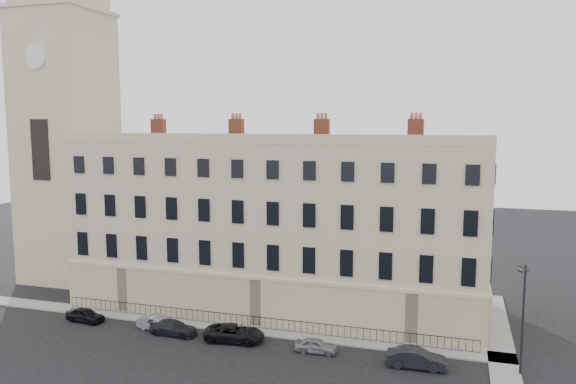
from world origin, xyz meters
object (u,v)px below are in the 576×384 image
car_a (85,315)px  car_d (234,333)px  car_e (316,345)px  car_c (174,328)px  car_f (416,358)px  streetlamp (523,315)px  car_b (158,323)px

car_a → car_d: 13.65m
car_e → car_c: bearing=87.8°
car_e → car_f: 7.21m
car_c → streetlamp: bearing=-88.2°
car_c → car_e: size_ratio=1.26×
car_a → car_c: (8.52, -0.42, -0.02)m
car_d → streetlamp: bearing=-95.8°
car_d → streetlamp: 20.69m
car_b → car_c: (1.62, -0.46, -0.02)m
car_b → streetlamp: 27.37m
streetlamp → car_e: bearing=162.0°
car_a → car_b: (6.90, 0.04, 0.01)m
car_a → car_e: (20.18, -0.48, -0.05)m
car_e → car_f: size_ratio=0.76×
car_d → car_e: 6.54m
car_b → streetlamp: streetlamp is taller
car_a → car_f: (27.37, -0.97, 0.09)m
car_d → car_c: bearing=85.8°
car_c → car_f: bearing=-90.3°
car_e → streetlamp: (13.84, 0.25, 3.67)m
car_e → car_f: bearing=-95.7°
car_d → car_e: car_d is taller
car_a → car_e: 20.19m
car_c → streetlamp: size_ratio=0.52×
car_d → car_e: bearing=-97.8°
car_c → car_e: bearing=-88.9°
car_c → car_d: bearing=-86.9°
car_f → car_d: bearing=85.0°
car_a → car_f: car_f is taller
car_a → car_d: car_d is taller
car_e → streetlamp: 14.32m
car_e → streetlamp: size_ratio=0.41×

